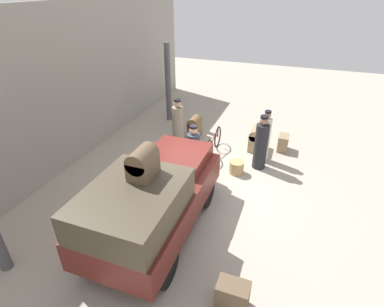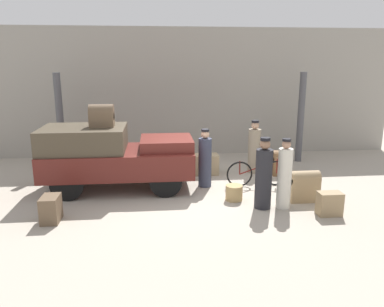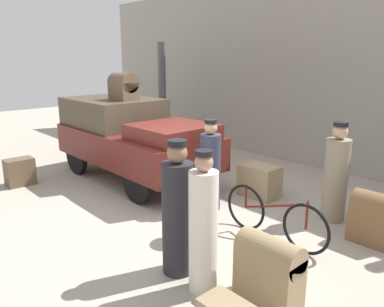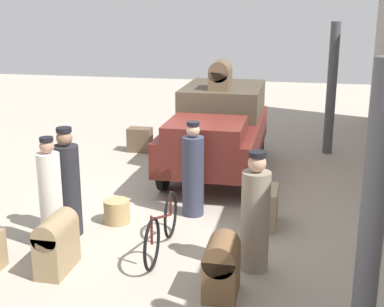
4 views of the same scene
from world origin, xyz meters
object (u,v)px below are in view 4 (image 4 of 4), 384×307
Objects in this scene: bicycle at (162,228)px; porter_carrying_trunk at (193,173)px; wicker_basket at (117,211)px; suitcase_black_upright at (140,140)px; conductor_in_dark_uniform at (68,187)px; trunk_wicker_pale at (56,242)px; trunk_on_truck_roof at (220,75)px; truck at (218,126)px; porter_lifting_near_truck at (255,217)px; trunk_large_brown at (262,206)px; porter_standing_middle at (51,198)px; suitcase_small_leather at (222,265)px.

bicycle is 1.50m from porter_carrying_trunk.
wicker_basket is 4.23m from suitcase_black_upright.
suitcase_black_upright reaches higher than wicker_basket.
bicycle is 1.61m from conductor_in_dark_uniform.
trunk_wicker_pale is at bearing 16.05° from conductor_in_dark_uniform.
truck is at bearing -0.00° from trunk_on_truck_roof.
truck is 2.32× the size of conductor_in_dark_uniform.
trunk_on_truck_roof is at bearing -165.32° from porter_lifting_near_truck.
wicker_basket is (3.02, -1.16, -0.76)m from truck.
porter_lifting_near_truck is 2.62m from trunk_wicker_pale.
porter_lifting_near_truck is 1.55m from trunk_large_brown.
porter_carrying_trunk is 1.23m from trunk_large_brown.
conductor_in_dark_uniform is at bearing -44.98° from wicker_basket.
bicycle is at bearing 96.07° from porter_standing_middle.
truck is 1.05m from trunk_on_truck_roof.
suitcase_small_leather is (0.98, 1.00, 0.03)m from bicycle.
truck is at bearing 163.50° from trunk_wicker_pale.
suitcase_black_upright is at bearing -176.90° from porter_standing_middle.
truck is at bearing -164.54° from porter_lifting_near_truck.
wicker_basket is 2.31m from trunk_large_brown.
trunk_wicker_pale is at bearing -77.14° from porter_lifting_near_truck.
truck is 6.91× the size of suitcase_black_upright.
conductor_in_dark_uniform is at bearing -117.09° from suitcase_small_leather.
conductor_in_dark_uniform is 2.71× the size of trunk_on_truck_roof.
wicker_basket is at bearing -63.06° from porter_carrying_trunk.
porter_standing_middle is 2.18× the size of suitcase_small_leather.
suitcase_small_leather reaches higher than trunk_large_brown.
suitcase_small_leather is at bearing 45.43° from bicycle.
bicycle is at bearing -99.72° from porter_lifting_near_truck.
trunk_large_brown is 3.25m from trunk_wicker_pale.
porter_standing_middle is 1.01× the size of porter_lifting_near_truck.
wicker_basket is 0.67× the size of trunk_on_truck_roof.
porter_lifting_near_truck reaches higher than porter_carrying_trunk.
trunk_on_truck_roof is (-3.25, 1.16, 1.79)m from wicker_basket.
suitcase_small_leather is at bearing 62.91° from conductor_in_dark_uniform.
trunk_large_brown is 1.19× the size of trunk_on_truck_roof.
porter_carrying_trunk is 2.11× the size of suitcase_small_leather.
porter_carrying_trunk is at bearing 148.71° from trunk_wicker_pale.
conductor_in_dark_uniform is at bearing -101.52° from bicycle.
porter_lifting_near_truck is at bearing 15.46° from truck.
porter_lifting_near_truck reaches higher than bicycle.
suitcase_small_leather is 2.21m from trunk_wicker_pale.
conductor_in_dark_uniform reaches higher than porter_lifting_near_truck.
conductor_in_dark_uniform is 1.05× the size of porter_carrying_trunk.
porter_standing_middle is at bearing -22.21° from trunk_on_truck_roof.
truck is 5.31× the size of trunk_large_brown.
porter_standing_middle is 2.72m from suitcase_small_leather.
conductor_in_dark_uniform is 2.86m from suitcase_small_leather.
suitcase_black_upright is at bearing -154.58° from suitcase_small_leather.
conductor_in_dark_uniform is 4.35m from trunk_on_truck_roof.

